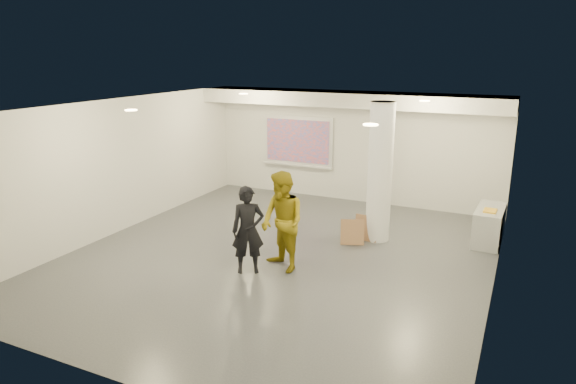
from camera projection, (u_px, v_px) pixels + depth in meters
The scene contains 19 objects.
floor at pixel (280, 257), 10.33m from camera, with size 8.00×9.00×0.01m, color #3C3E44.
ceiling at pixel (279, 107), 9.53m from camera, with size 8.00×9.00×0.01m, color silver.
wall_back at pixel (352, 147), 13.86m from camera, with size 8.00×0.01×3.00m, color silver.
wall_front at pixel (110, 272), 6.00m from camera, with size 8.00×0.01×3.00m, color silver.
wall_left at pixel (120, 166), 11.57m from camera, with size 0.01×9.00×3.00m, color silver.
wall_right at pixel (501, 211), 8.29m from camera, with size 0.01×9.00×3.00m, color silver.
soffit_band at pixel (347, 99), 13.03m from camera, with size 8.00×1.10×0.36m, color silver.
downlight_nw at pixel (243, 94), 12.62m from camera, with size 0.22×0.22×0.02m, color #FFD895.
downlight_ne at pixel (425, 101), 10.82m from camera, with size 0.22×0.22×0.02m, color #FFD895.
downlight_sw at pixel (131, 110), 9.13m from camera, with size 0.22×0.22×0.02m, color #FFD895.
downlight_se at pixel (371, 125), 7.33m from camera, with size 0.22×0.22×0.02m, color #FFD895.
column at pixel (380, 173), 10.88m from camera, with size 0.52×0.52×3.00m, color white.
projection_screen at pixel (298, 142), 14.46m from camera, with size 2.10×0.13×1.42m.
credenza at pixel (489, 225), 11.01m from camera, with size 0.55×1.31×0.76m, color #9A9D9F.
postit_pad at pixel (490, 211), 10.70m from camera, with size 0.25×0.34×0.03m, color yellow.
cardboard_back at pixel (366, 228), 11.14m from camera, with size 0.52×0.05×0.56m, color #8A6243.
cardboard_front at pixel (352, 232), 10.92m from camera, with size 0.50×0.05×0.55m, color #8A6243.
woman at pixel (248, 230), 9.41m from camera, with size 0.60×0.39×1.64m, color black.
man at pixel (282, 222), 9.49m from camera, with size 0.92×0.71×1.89m, color olive.
Camera 1 is at (4.24, -8.63, 4.00)m, focal length 32.00 mm.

